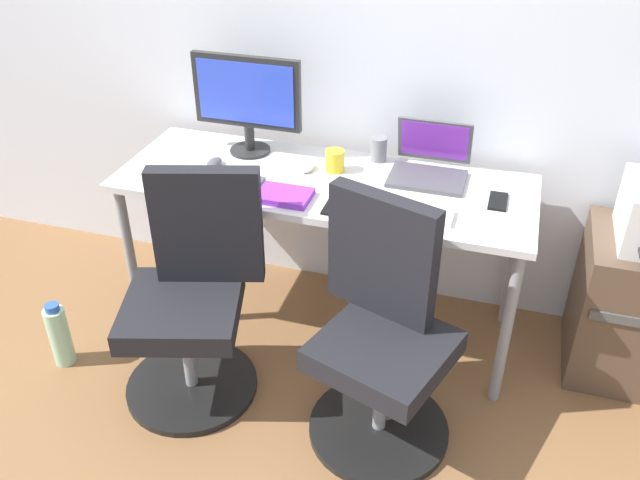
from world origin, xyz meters
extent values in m
plane|color=brown|center=(0.00, 0.00, 0.00)|extent=(5.28, 5.28, 0.00)
cube|color=silver|center=(0.00, 0.39, 1.30)|extent=(4.40, 0.04, 2.60)
cube|color=silver|center=(0.00, 0.00, 0.74)|extent=(1.72, 0.62, 0.03)
cylinder|color=gray|center=(-0.81, -0.26, 0.36)|extent=(0.04, 0.04, 0.72)
cylinder|color=gray|center=(0.81, -0.26, 0.36)|extent=(0.04, 0.04, 0.72)
cylinder|color=gray|center=(-0.81, 0.26, 0.36)|extent=(0.04, 0.04, 0.72)
cylinder|color=gray|center=(0.81, 0.26, 0.36)|extent=(0.04, 0.04, 0.72)
cylinder|color=black|center=(-0.40, -0.57, 0.01)|extent=(0.54, 0.54, 0.03)
cylinder|color=gray|center=(-0.40, -0.57, 0.20)|extent=(0.05, 0.05, 0.34)
cube|color=black|center=(-0.40, -0.57, 0.41)|extent=(0.55, 0.55, 0.09)
cube|color=black|center=(-0.35, -0.40, 0.70)|extent=(0.42, 0.19, 0.48)
cylinder|color=black|center=(0.40, -0.57, 0.01)|extent=(0.54, 0.54, 0.03)
cylinder|color=gray|center=(0.40, -0.57, 0.20)|extent=(0.05, 0.05, 0.34)
cube|color=black|center=(0.40, -0.57, 0.41)|extent=(0.56, 0.56, 0.09)
cube|color=black|center=(0.34, -0.40, 0.70)|extent=(0.42, 0.20, 0.48)
cylinder|color=#A5D8B2|center=(-1.00, -0.59, 0.14)|extent=(0.09, 0.09, 0.28)
cylinder|color=#2D59B2|center=(-1.00, -0.59, 0.30)|extent=(0.06, 0.06, 0.03)
cylinder|color=#262626|center=(-0.39, 0.17, 0.76)|extent=(0.18, 0.18, 0.01)
cylinder|color=#262626|center=(-0.39, 0.17, 0.82)|extent=(0.04, 0.04, 0.11)
cube|color=#262626|center=(-0.39, 0.17, 1.03)|extent=(0.48, 0.03, 0.31)
cube|color=blue|center=(-0.39, 0.15, 1.03)|extent=(0.43, 0.00, 0.26)
cube|color=#4C4C51|center=(0.41, 0.12, 0.76)|extent=(0.31, 0.22, 0.02)
cube|color=#4C4C51|center=(0.41, 0.26, 0.87)|extent=(0.31, 0.07, 0.20)
cube|color=purple|center=(0.41, 0.26, 0.87)|extent=(0.28, 0.06, 0.17)
cube|color=#515156|center=(-0.40, -0.14, 0.76)|extent=(0.34, 0.12, 0.02)
cube|color=silver|center=(0.38, -0.17, 0.76)|extent=(0.34, 0.12, 0.02)
ellipsoid|color=#515156|center=(-0.48, -0.01, 0.77)|extent=(0.06, 0.10, 0.03)
ellipsoid|color=silver|center=(-0.09, 0.07, 0.77)|extent=(0.06, 0.10, 0.03)
cylinder|color=yellow|center=(0.02, 0.10, 0.80)|extent=(0.08, 0.08, 0.09)
cylinder|color=slate|center=(0.17, 0.25, 0.80)|extent=(0.07, 0.07, 0.10)
cube|color=black|center=(0.70, 0.02, 0.76)|extent=(0.07, 0.14, 0.01)
cube|color=black|center=(0.10, -0.20, 0.76)|extent=(0.07, 0.14, 0.01)
cube|color=purple|center=(-0.10, -0.19, 0.76)|extent=(0.21, 0.15, 0.03)
camera|label=1|loc=(0.71, -2.36, 2.04)|focal=37.74mm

